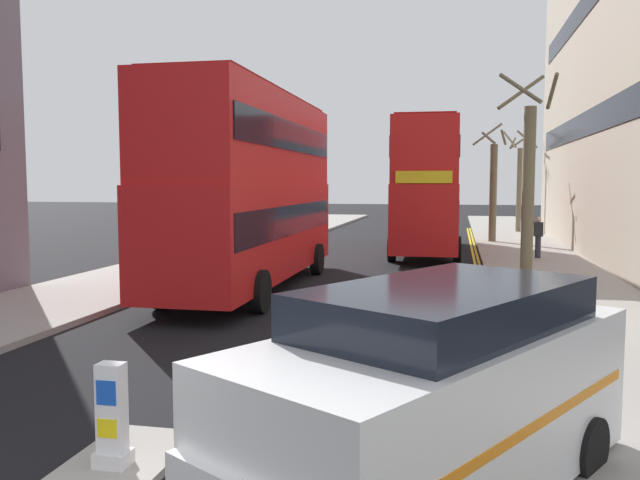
% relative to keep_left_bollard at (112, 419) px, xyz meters
% --- Properties ---
extents(sidewalk_right, '(4.00, 80.00, 0.14)m').
position_rel_keep_left_bollard_xyz_m(sidewalk_right, '(6.50, 13.26, -0.54)').
color(sidewalk_right, '#9E9991').
rests_on(sidewalk_right, ground).
extents(sidewalk_left, '(4.00, 80.00, 0.14)m').
position_rel_keep_left_bollard_xyz_m(sidewalk_left, '(-6.50, 13.26, -0.54)').
color(sidewalk_left, '#9E9991').
rests_on(sidewalk_left, ground).
extents(kerb_line_outer, '(0.10, 56.00, 0.01)m').
position_rel_keep_left_bollard_xyz_m(kerb_line_outer, '(4.40, 11.26, -0.60)').
color(kerb_line_outer, yellow).
rests_on(kerb_line_outer, ground).
extents(kerb_line_inner, '(0.10, 56.00, 0.01)m').
position_rel_keep_left_bollard_xyz_m(kerb_line_inner, '(4.24, 11.26, -0.60)').
color(kerb_line_inner, yellow).
rests_on(kerb_line_inner, ground).
extents(traffic_island, '(1.10, 2.20, 0.10)m').
position_rel_keep_left_bollard_xyz_m(traffic_island, '(0.00, 0.00, -0.56)').
color(traffic_island, '#9E9991').
rests_on(traffic_island, ground).
extents(keep_left_bollard, '(0.36, 0.28, 1.11)m').
position_rel_keep_left_bollard_xyz_m(keep_left_bollard, '(0.00, 0.00, 0.00)').
color(keep_left_bollard, silver).
rests_on(keep_left_bollard, traffic_island).
extents(double_decker_bus_away, '(2.87, 10.83, 5.64)m').
position_rel_keep_left_bollard_xyz_m(double_decker_bus_away, '(-2.30, 11.89, 2.42)').
color(double_decker_bus_away, red).
rests_on(double_decker_bus_away, ground).
extents(double_decker_bus_oncoming, '(2.99, 10.86, 5.64)m').
position_rel_keep_left_bollard_xyz_m(double_decker_bus_oncoming, '(2.22, 22.71, 2.42)').
color(double_decker_bus_oncoming, red).
rests_on(double_decker_bus_oncoming, ground).
extents(taxi_minivan, '(4.06, 5.09, 2.12)m').
position_rel_keep_left_bollard_xyz_m(taxi_minivan, '(3.32, 0.03, 0.46)').
color(taxi_minivan, white).
rests_on(taxi_minivan, ground).
extents(pedestrian_far, '(0.34, 0.22, 1.62)m').
position_rel_keep_left_bollard_xyz_m(pedestrian_far, '(6.67, 20.53, 0.38)').
color(pedestrian_far, '#2D2D38').
rests_on(pedestrian_far, sidewalk_right).
extents(street_tree_near, '(2.01, 1.84, 6.07)m').
position_rel_keep_left_bollard_xyz_m(street_tree_near, '(7.17, 34.82, 2.59)').
color(street_tree_near, '#6B6047').
rests_on(street_tree_near, sidewalk_right).
extents(street_tree_mid, '(1.67, 1.96, 6.28)m').
position_rel_keep_left_bollard_xyz_m(street_tree_mid, '(5.61, 14.40, 2.42)').
color(street_tree_mid, '#6B6047').
rests_on(street_tree_mid, sidewalk_right).
extents(street_tree_far, '(1.70, 1.74, 6.00)m').
position_rel_keep_left_bollard_xyz_m(street_tree_far, '(5.28, 27.72, 2.19)').
color(street_tree_far, '#6B6047').
rests_on(street_tree_far, sidewalk_right).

